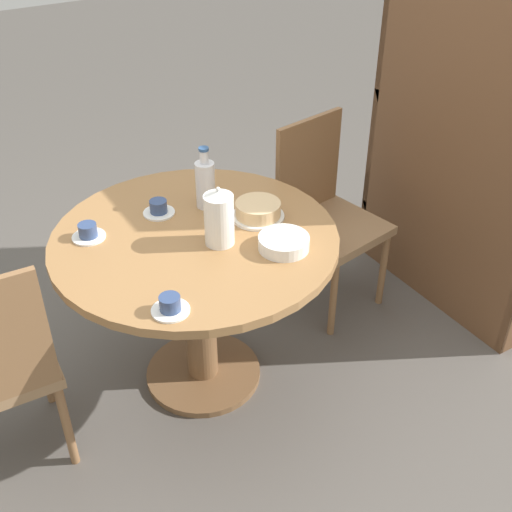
{
  "coord_description": "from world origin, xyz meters",
  "views": [
    {
      "loc": [
        1.87,
        -0.88,
        2.08
      ],
      "look_at": [
        0.0,
        0.28,
        0.55
      ],
      "focal_mm": 45.0,
      "sensor_mm": 36.0,
      "label": 1
    }
  ],
  "objects": [
    {
      "name": "dining_table",
      "position": [
        0.0,
        0.0,
        0.58
      ],
      "size": [
        1.11,
        1.11,
        0.75
      ],
      "color": "brown",
      "rests_on": "ground_plane"
    },
    {
      "name": "chair_b",
      "position": [
        -0.2,
        0.79,
        0.5
      ],
      "size": [
        0.48,
        0.48,
        0.93
      ],
      "rotation": [
        0.0,
        0.0,
        8.02
      ],
      "color": "olive",
      "rests_on": "ground_plane"
    },
    {
      "name": "bookshelf",
      "position": [
        0.09,
        1.36,
        0.92
      ],
      "size": [
        1.05,
        0.28,
        1.9
      ],
      "rotation": [
        0.0,
        0.0,
        3.14
      ],
      "color": "brown",
      "rests_on": "ground_plane"
    },
    {
      "name": "cup_c",
      "position": [
        -0.19,
        -0.35,
        0.77
      ],
      "size": [
        0.13,
        0.13,
        0.06
      ],
      "color": "white",
      "rests_on": "dining_table"
    },
    {
      "name": "cup_a",
      "position": [
        0.36,
        -0.27,
        0.77
      ],
      "size": [
        0.13,
        0.13,
        0.06
      ],
      "color": "white",
      "rests_on": "dining_table"
    },
    {
      "name": "plate_stack",
      "position": [
        0.25,
        0.24,
        0.77
      ],
      "size": [
        0.19,
        0.19,
        0.05
      ],
      "color": "white",
      "rests_on": "dining_table"
    },
    {
      "name": "cake_main",
      "position": [
        0.02,
        0.27,
        0.78
      ],
      "size": [
        0.21,
        0.21,
        0.07
      ],
      "color": "white",
      "rests_on": "dining_table"
    },
    {
      "name": "ground_plane",
      "position": [
        0.0,
        0.0,
        0.0
      ],
      "size": [
        14.0,
        14.0,
        0.0
      ],
      "primitive_type": "plane",
      "color": "#56514C"
    },
    {
      "name": "cup_b",
      "position": [
        -0.22,
        -0.05,
        0.77
      ],
      "size": [
        0.13,
        0.13,
        0.06
      ],
      "color": "white",
      "rests_on": "dining_table"
    },
    {
      "name": "coffee_pot",
      "position": [
        0.09,
        0.06,
        0.86
      ],
      "size": [
        0.11,
        0.11,
        0.24
      ],
      "color": "white",
      "rests_on": "dining_table"
    },
    {
      "name": "water_bottle",
      "position": [
        -0.17,
        0.14,
        0.85
      ],
      "size": [
        0.08,
        0.08,
        0.26
      ],
      "color": "silver",
      "rests_on": "dining_table"
    }
  ]
}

